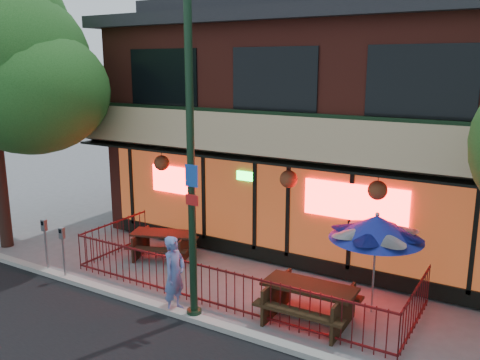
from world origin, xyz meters
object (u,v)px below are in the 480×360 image
at_px(picnic_table_right, 309,298).
at_px(parking_meter_far, 45,237).
at_px(picnic_table_left, 163,241).
at_px(street_light, 191,176).
at_px(patio_umbrella, 376,227).
at_px(parking_meter_near, 63,245).
at_px(pedestrian, 174,274).

distance_m(picnic_table_right, parking_meter_far, 7.05).
distance_m(picnic_table_left, parking_meter_far, 3.13).
height_order(street_light, picnic_table_left, street_light).
height_order(patio_umbrella, parking_meter_near, patio_umbrella).
distance_m(patio_umbrella, parking_meter_near, 7.64).
distance_m(street_light, pedestrian, 2.35).
bearing_deg(picnic_table_right, parking_meter_far, -170.70).
bearing_deg(parking_meter_near, parking_meter_far, 174.05).
distance_m(picnic_table_left, patio_umbrella, 6.24).
bearing_deg(pedestrian, street_light, -98.20).
bearing_deg(parking_meter_far, street_light, -0.03).
xyz_separation_m(patio_umbrella, parking_meter_far, (-7.97, -2.27, -0.98)).
xyz_separation_m(parking_meter_near, parking_meter_far, (-0.77, 0.08, 0.04)).
bearing_deg(patio_umbrella, picnic_table_left, 178.44).
height_order(parking_meter_near, parking_meter_far, parking_meter_far).
distance_m(picnic_table_right, pedestrian, 2.96).
distance_m(pedestrian, parking_meter_near, 3.45).
distance_m(street_light, picnic_table_right, 3.58).
relative_size(picnic_table_right, patio_umbrella, 0.86).
relative_size(picnic_table_left, patio_umbrella, 0.90).
bearing_deg(pedestrian, parking_meter_near, 89.42).
relative_size(patio_umbrella, parking_meter_near, 1.65).
xyz_separation_m(patio_umbrella, pedestrian, (-3.76, -2.22, -1.09)).
bearing_deg(patio_umbrella, street_light, -144.67).
bearing_deg(picnic_table_right, pedestrian, -158.31).
bearing_deg(parking_meter_far, picnic_table_left, 51.91).
bearing_deg(patio_umbrella, pedestrian, -149.46).
height_order(picnic_table_left, pedestrian, pedestrian).
relative_size(street_light, parking_meter_near, 5.03).
bearing_deg(picnic_table_right, picnic_table_left, 165.60).
xyz_separation_m(street_light, patio_umbrella, (3.20, 2.27, -1.19)).
bearing_deg(street_light, parking_meter_far, 179.97).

